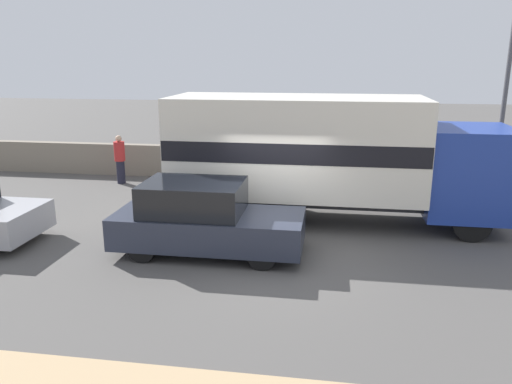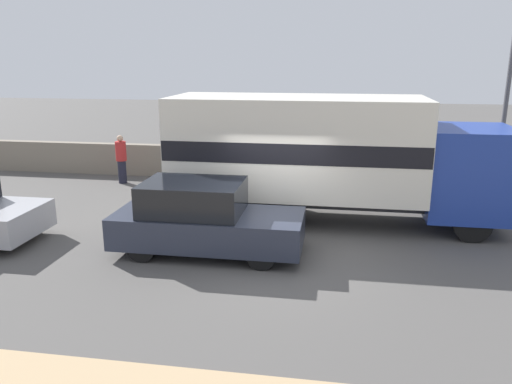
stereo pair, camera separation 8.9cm
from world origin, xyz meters
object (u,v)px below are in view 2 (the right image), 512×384
(box_truck, at_px, (325,152))
(car_hatchback, at_px, (204,219))
(street_lamp, at_px, (511,63))
(pedestrian, at_px, (121,158))

(box_truck, relative_size, car_hatchback, 2.05)
(street_lamp, bearing_deg, box_truck, -147.29)
(street_lamp, distance_m, pedestrian, 12.74)
(street_lamp, relative_size, car_hatchback, 1.68)
(pedestrian, bearing_deg, car_hatchback, -52.17)
(street_lamp, height_order, pedestrian, street_lamp)
(box_truck, bearing_deg, street_lamp, 32.71)
(pedestrian, bearing_deg, box_truck, -23.83)
(box_truck, height_order, car_hatchback, box_truck)
(box_truck, xyz_separation_m, pedestrian, (-7.02, 3.10, -0.99))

